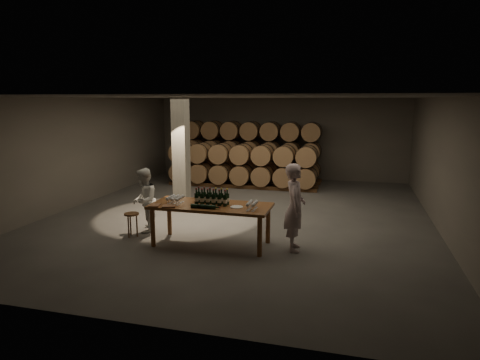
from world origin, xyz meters
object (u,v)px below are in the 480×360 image
(stool, at_px, (132,218))
(person_woman, at_px, (144,200))
(notebook_near, at_px, (169,206))
(tasting_table, at_px, (211,209))
(plate, at_px, (237,207))
(bottle_cluster, at_px, (212,199))
(person_man, at_px, (295,207))

(stool, xyz_separation_m, person_woman, (0.10, 0.44, 0.31))
(notebook_near, distance_m, stool, 1.32)
(tasting_table, relative_size, plate, 9.64)
(stool, bearing_deg, bottle_cluster, -0.39)
(plate, relative_size, person_man, 0.15)
(stool, relative_size, person_woman, 0.37)
(notebook_near, relative_size, person_woman, 0.18)
(tasting_table, bearing_deg, plate, -7.85)
(bottle_cluster, xyz_separation_m, notebook_near, (-0.81, -0.44, -0.11))
(notebook_near, relative_size, stool, 0.49)
(notebook_near, bearing_deg, plate, -3.93)
(bottle_cluster, height_order, plate, bottle_cluster)
(tasting_table, xyz_separation_m, bottle_cluster, (0.02, 0.02, 0.23))
(tasting_table, xyz_separation_m, notebook_near, (-0.79, -0.42, 0.12))
(plate, distance_m, person_woman, 2.51)
(notebook_near, height_order, person_woman, person_woman)
(stool, bearing_deg, plate, -2.66)
(person_woman, bearing_deg, plate, 61.49)
(plate, bearing_deg, stool, 177.34)
(stool, height_order, person_woman, person_woman)
(tasting_table, height_order, person_man, person_man)
(tasting_table, height_order, bottle_cluster, bottle_cluster)
(person_man, bearing_deg, bottle_cluster, 83.80)
(plate, bearing_deg, tasting_table, 172.15)
(person_man, relative_size, person_woman, 1.20)
(bottle_cluster, height_order, notebook_near, bottle_cluster)
(bottle_cluster, height_order, person_man, person_man)
(bottle_cluster, xyz_separation_m, person_woman, (-1.86, 0.46, -0.26))
(notebook_near, bearing_deg, stool, 140.96)
(person_man, distance_m, person_woman, 3.66)
(tasting_table, relative_size, bottle_cluster, 3.52)
(plate, height_order, notebook_near, notebook_near)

